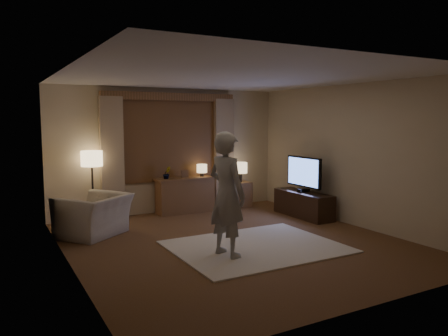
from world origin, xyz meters
TOP-DOWN VIEW (x-y plane):
  - room at (0.00, 0.50)m, footprint 5.04×5.54m
  - rug at (0.15, -0.37)m, footprint 2.50×2.00m
  - sideboard at (0.23, 2.50)m, footprint 1.20×0.40m
  - picture_frame at (0.23, 2.50)m, footprint 0.16×0.02m
  - plant at (-0.17, 2.50)m, footprint 0.17×0.13m
  - table_lamp_sideboard at (0.63, 2.50)m, footprint 0.22×0.22m
  - floor_lamp at (-1.67, 2.50)m, footprint 0.40×0.40m
  - armchair at (-1.87, 1.52)m, footprint 1.41×1.38m
  - side_table at (1.56, 2.45)m, footprint 0.40×0.40m
  - table_lamp_side at (1.56, 2.45)m, footprint 0.30×0.30m
  - tv_stand at (2.15, 0.96)m, footprint 0.45×1.40m
  - tv at (2.15, 0.96)m, footprint 0.24×0.99m
  - person at (-0.47, -0.55)m, footprint 0.58×0.73m

SIDE VIEW (x-z plane):
  - rug at x=0.15m, z-range 0.00..0.02m
  - tv_stand at x=2.15m, z-range 0.00..0.50m
  - side_table at x=1.56m, z-range 0.00..0.56m
  - armchair at x=-1.87m, z-range 0.00..0.69m
  - sideboard at x=0.23m, z-range 0.00..0.70m
  - picture_frame at x=0.23m, z-range 0.70..0.90m
  - plant at x=-0.17m, z-range 0.70..1.00m
  - table_lamp_side at x=1.56m, z-range 0.65..1.09m
  - tv at x=2.15m, z-range 0.54..1.25m
  - table_lamp_sideboard at x=0.63m, z-range 0.75..1.05m
  - person at x=-0.47m, z-range 0.02..1.79m
  - floor_lamp at x=-1.67m, z-range 0.46..1.83m
  - room at x=0.00m, z-range 0.01..2.65m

